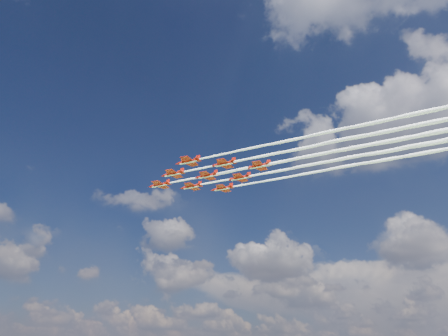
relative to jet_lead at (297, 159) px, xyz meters
The scene contains 9 objects.
jet_lead is the anchor object (origin of this frame).
jet_row2_port 13.10m from the jet_lead, 22.24° to the right, with size 120.99×28.78×2.57m.
jet_row2_starb 13.10m from the jet_lead, 45.27° to the left, with size 120.99×28.78×2.57m.
jet_row3_port 26.20m from the jet_lead, 22.24° to the right, with size 120.99×28.78×2.57m.
jet_row3_centre 21.79m from the jet_lead, 11.51° to the left, with size 120.99×28.78×2.57m.
jet_row3_starb 26.20m from the jet_lead, 45.27° to the left, with size 120.99×28.78×2.57m.
jet_row4_port 33.48m from the jet_lead, ahead, with size 120.99×28.78×2.57m.
jet_row4_starb 33.48m from the jet_lead, 24.07° to the left, with size 120.99×28.78×2.57m.
jet_tail 43.57m from the jet_lead, 11.51° to the left, with size 120.99×28.78×2.57m.
Camera 1 is at (102.15, -126.39, 4.00)m, focal length 35.00 mm.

